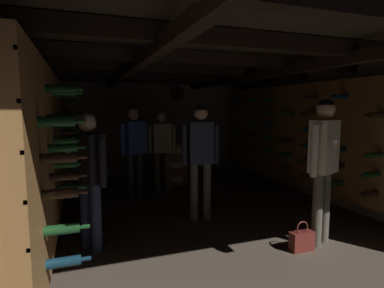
# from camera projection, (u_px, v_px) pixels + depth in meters

# --- Properties ---
(ground_plane) EXTENTS (8.40, 8.40, 0.00)m
(ground_plane) POSITION_uv_depth(u_px,v_px,m) (201.00, 214.00, 4.83)
(ground_plane) COLOR #473D33
(room_shell) EXTENTS (4.72, 6.52, 2.41)m
(room_shell) POSITION_uv_depth(u_px,v_px,m) (195.00, 121.00, 4.92)
(room_shell) COLOR gray
(room_shell) RESTS_ON ground_plane
(wine_crate_stack) EXTENTS (0.52, 0.35, 0.90)m
(wine_crate_stack) POSITION_uv_depth(u_px,v_px,m) (173.00, 164.00, 6.65)
(wine_crate_stack) COLOR brown
(wine_crate_stack) RESTS_ON ground_plane
(display_bottle) EXTENTS (0.08, 0.08, 0.35)m
(display_bottle) POSITION_uv_depth(u_px,v_px,m) (172.00, 136.00, 6.55)
(display_bottle) COLOR #0F2838
(display_bottle) RESTS_ON wine_crate_stack
(person_host_center) EXTENTS (0.53, 0.28, 1.67)m
(person_host_center) POSITION_uv_depth(u_px,v_px,m) (201.00, 151.00, 4.49)
(person_host_center) COLOR #4C473D
(person_host_center) RESTS_ON ground_plane
(person_guest_near_right) EXTENTS (0.51, 0.41, 1.74)m
(person_guest_near_right) POSITION_uv_depth(u_px,v_px,m) (324.00, 157.00, 3.67)
(person_guest_near_right) COLOR #4C473D
(person_guest_near_right) RESTS_ON ground_plane
(person_guest_far_left) EXTENTS (0.51, 0.41, 1.63)m
(person_guest_far_left) POSITION_uv_depth(u_px,v_px,m) (134.00, 145.00, 5.53)
(person_guest_far_left) COLOR #2D2D33
(person_guest_far_left) RESTS_ON ground_plane
(person_guest_mid_left) EXTENTS (0.44, 0.46, 1.57)m
(person_guest_mid_left) POSITION_uv_depth(u_px,v_px,m) (89.00, 170.00, 3.52)
(person_guest_mid_left) COLOR #232D4C
(person_guest_mid_left) RESTS_ON ground_plane
(person_guest_rear_center) EXTENTS (0.54, 0.33, 1.56)m
(person_guest_rear_center) POSITION_uv_depth(u_px,v_px,m) (162.00, 145.00, 5.95)
(person_guest_rear_center) COLOR #4C473D
(person_guest_rear_center) RESTS_ON ground_plane
(handbag) EXTENTS (0.28, 0.12, 0.35)m
(handbag) POSITION_uv_depth(u_px,v_px,m) (302.00, 240.00, 3.59)
(handbag) COLOR #591E19
(handbag) RESTS_ON ground_plane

